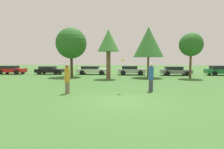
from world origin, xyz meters
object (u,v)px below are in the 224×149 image
(frisbee, at_px, (123,60))
(parked_car_white, at_px, (92,70))
(person_thrower, at_px, (67,79))
(parked_car_red, at_px, (11,70))
(tree_3, at_px, (191,45))
(parked_car_silver, at_px, (131,70))
(tree_0, at_px, (71,43))
(tree_1, at_px, (108,42))
(person_catcher, at_px, (151,77))
(parked_car_black, at_px, (49,70))
(parked_car_grey, at_px, (175,71))
(parked_car_green, at_px, (222,70))
(tree_2, at_px, (148,42))

(frisbee, relative_size, parked_car_white, 0.07)
(person_thrower, relative_size, parked_car_white, 0.42)
(parked_car_red, bearing_deg, person_thrower, -47.98)
(person_thrower, distance_m, tree_3, 15.71)
(parked_car_white, height_order, parked_car_silver, parked_car_silver)
(parked_car_silver, bearing_deg, tree_0, -155.98)
(tree_1, relative_size, tree_3, 1.05)
(tree_0, height_order, tree_1, tree_0)
(person_thrower, height_order, person_catcher, person_catcher)
(parked_car_black, bearing_deg, tree_0, -38.24)
(parked_car_silver, distance_m, parked_car_grey, 6.04)
(parked_car_white, bearing_deg, tree_0, -118.81)
(frisbee, relative_size, parked_car_grey, 0.07)
(parked_car_white, relative_size, parked_car_silver, 1.18)
(frisbee, distance_m, parked_car_silver, 14.52)
(parked_car_white, bearing_deg, parked_car_green, 0.24)
(tree_1, xyz_separation_m, parked_car_silver, (2.63, 5.77, -3.52))
(person_catcher, height_order, tree_0, tree_0)
(parked_car_grey, bearing_deg, tree_1, -148.50)
(parked_car_green, bearing_deg, tree_2, -158.47)
(parked_car_red, bearing_deg, parked_car_green, 0.90)
(tree_1, distance_m, parked_car_white, 7.54)
(person_thrower, xyz_separation_m, parked_car_white, (-1.30, 15.20, -0.33))
(tree_1, relative_size, parked_car_silver, 1.43)
(person_thrower, xyz_separation_m, parked_car_green, (16.85, 15.40, -0.28))
(tree_0, xyz_separation_m, parked_car_silver, (7.60, 3.45, -3.54))
(tree_1, bearing_deg, parked_car_white, 116.92)
(tree_3, bearing_deg, person_thrower, -136.09)
(tree_2, xyz_separation_m, parked_car_grey, (4.04, 3.48, -3.63))
(parked_car_grey, height_order, parked_car_green, parked_car_green)
(parked_car_red, bearing_deg, person_catcher, -35.58)
(parked_car_red, xyz_separation_m, parked_car_silver, (17.79, 0.32, 0.00))
(tree_0, relative_size, tree_2, 1.01)
(tree_0, distance_m, parked_car_green, 20.76)
(parked_car_grey, distance_m, parked_car_green, 6.52)
(tree_2, distance_m, tree_3, 4.83)
(tree_3, distance_m, parked_car_silver, 8.66)
(parked_car_silver, bearing_deg, parked_car_grey, -4.05)
(parked_car_red, bearing_deg, tree_3, -9.66)
(person_catcher, bearing_deg, parked_car_black, -59.45)
(parked_car_silver, bearing_deg, parked_car_red, -179.37)
(parked_car_silver, bearing_deg, tree_2, -63.23)
(person_thrower, bearing_deg, parked_car_red, 118.94)
(parked_car_red, distance_m, parked_car_white, 12.16)
(parked_car_black, distance_m, parked_car_green, 24.59)
(tree_0, xyz_separation_m, tree_2, (9.58, -0.42, 0.05))
(tree_3, relative_size, parked_car_green, 1.18)
(tree_3, distance_m, parked_car_red, 25.10)
(tree_0, height_order, parked_car_grey, tree_0)
(person_thrower, height_order, parked_car_green, person_thrower)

